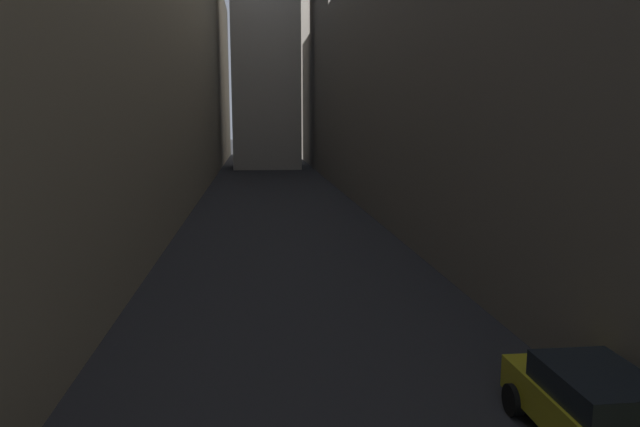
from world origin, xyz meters
The scene contains 4 objects.
ground_plane centered at (0.00, 48.00, 0.00)m, with size 264.00×264.00×0.00m, color #232326.
building_block_left centered at (-12.94, 50.00, 11.56)m, with size 14.87×108.00×23.13m, color gray.
building_block_right centered at (12.49, 50.00, 11.89)m, with size 13.98×108.00×23.78m, color #60594F.
parked_car_right_third centered at (4.40, 15.18, 0.78)m, with size 1.90×3.93×1.48m.
Camera 1 is at (-1.39, 6.52, 5.74)m, focal length 32.18 mm.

